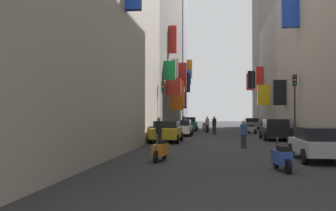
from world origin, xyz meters
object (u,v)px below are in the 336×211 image
pedestrian_near_left (244,135)px  pedestrian_far_away (207,125)px  traffic_light_far_corner (295,97)px  parked_car_grey (251,123)px  pedestrian_near_right (214,125)px  pedestrian_mid_street (184,124)px  scooter_white (205,126)px  scooter_silver (252,129)px  pedestrian_crossing (159,132)px  parked_car_yellow (167,131)px  scooter_blue (282,157)px  parked_car_green (189,124)px  parked_car_silver (319,143)px  parked_car_black (275,129)px  traffic_light_near_corner (163,100)px  parked_car_white (181,127)px  scooter_orange (160,150)px

pedestrian_near_left → pedestrian_far_away: (-2.43, 17.95, 0.06)m
traffic_light_far_corner → parked_car_grey: bearing=91.9°
pedestrian_near_right → pedestrian_mid_street: (-3.07, 2.67, 0.00)m
scooter_white → scooter_silver: 8.74m
pedestrian_crossing → parked_car_yellow: bearing=90.5°
parked_car_yellow → pedestrian_mid_street: pedestrian_mid_street is taller
parked_car_yellow → scooter_blue: parked_car_yellow is taller
parked_car_green → scooter_white: 2.42m
parked_car_silver → pedestrian_near_right: pedestrian_near_right is taller
scooter_blue → pedestrian_near_left: pedestrian_near_left is taller
parked_car_black → parked_car_silver: bearing=-90.5°
traffic_light_far_corner → scooter_blue: bearing=-102.5°
scooter_blue → parked_car_green: bearing=99.6°
parked_car_black → pedestrian_near_right: bearing=120.2°
traffic_light_near_corner → traffic_light_far_corner: (9.26, -3.17, 0.09)m
parked_car_black → traffic_light_near_corner: 8.68m
parked_car_white → parked_car_black: (7.34, -4.65, 0.06)m
parked_car_silver → pedestrian_crossing: 9.56m
scooter_orange → traffic_light_near_corner: size_ratio=0.43×
parked_car_silver → scooter_silver: parked_car_silver is taller
pedestrian_mid_street → traffic_light_near_corner: size_ratio=0.39×
parked_car_green → traffic_light_far_corner: (8.22, -17.29, 2.27)m
parked_car_white → scooter_white: (1.76, 11.50, -0.27)m
pedestrian_near_right → traffic_light_near_corner: (-3.89, -7.29, 2.14)m
parked_car_green → parked_car_grey: bearing=41.9°
parked_car_black → scooter_orange: 15.34m
parked_car_white → pedestrian_near_right: size_ratio=2.43×
pedestrian_near_right → parked_car_silver: bearing=-78.1°
parked_car_yellow → parked_car_grey: size_ratio=1.10×
scooter_blue → pedestrian_mid_street: bearing=101.6°
scooter_orange → pedestrian_mid_street: (-0.99, 24.23, 0.39)m
pedestrian_far_away → traffic_light_far_corner: (6.10, -13.35, 2.25)m
pedestrian_near_right → parked_car_black: bearing=-59.8°
parked_car_silver → traffic_light_near_corner: (-8.27, 13.43, 2.26)m
parked_car_green → parked_car_yellow: (-0.32, -17.57, -0.04)m
pedestrian_mid_street → parked_car_silver: bearing=-72.3°
parked_car_black → pedestrian_far_away: pedestrian_far_away is taller
scooter_blue → parked_car_yellow: bearing=112.8°
parked_car_white → pedestrian_crossing: (-0.29, -11.75, 0.13)m
scooter_white → pedestrian_crossing: pedestrian_crossing is taller
traffic_light_near_corner → parked_car_black: bearing=-2.9°
scooter_blue → pedestrian_near_left: 8.89m
parked_car_white → scooter_orange: size_ratio=2.17×
pedestrian_mid_street → scooter_silver: bearing=-13.7°
parked_car_yellow → parked_car_grey: parked_car_yellow is taller
scooter_silver → traffic_light_far_corner: size_ratio=0.41×
parked_car_green → scooter_silver: bearing=-42.0°
parked_car_green → scooter_silver: parked_car_green is taller
pedestrian_crossing → traffic_light_near_corner: size_ratio=0.40×
traffic_light_far_corner → pedestrian_mid_street: bearing=122.7°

